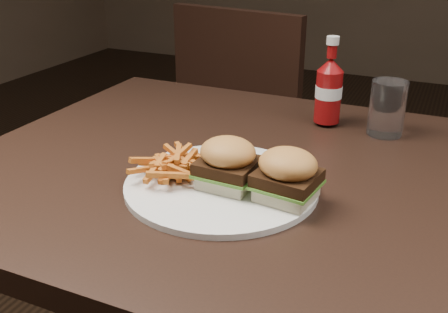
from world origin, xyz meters
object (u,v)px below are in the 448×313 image
at_px(dining_table, 307,187).
at_px(ketchup_bottle, 328,97).
at_px(plate, 221,185).
at_px(chair_far, 266,144).
at_px(tumbler, 387,108).

relative_size(dining_table, ketchup_bottle, 11.33).
relative_size(plate, ketchup_bottle, 2.88).
bearing_deg(chair_far, dining_table, 123.42).
distance_m(chair_far, tumbler, 0.83).
xyz_separation_m(dining_table, tumbler, (0.09, 0.24, 0.08)).
height_order(plate, ketchup_bottle, ketchup_bottle).
xyz_separation_m(dining_table, plate, (-0.11, -0.10, 0.03)).
relative_size(dining_table, plate, 3.93).
xyz_separation_m(chair_far, ketchup_bottle, (0.33, -0.58, 0.38)).
bearing_deg(plate, dining_table, 40.64).
distance_m(chair_far, ketchup_bottle, 0.77).
bearing_deg(chair_far, plate, 114.90).
bearing_deg(ketchup_bottle, chair_far, 119.90).
relative_size(chair_far, tumbler, 4.20).
bearing_deg(chair_far, ketchup_bottle, 129.57).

